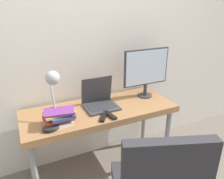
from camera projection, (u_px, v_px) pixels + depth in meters
name	position (u px, v px, depth m)	size (l,w,h in m)	color
wall_back	(85.00, 39.00, 2.11)	(8.00, 0.05, 2.60)	silver
desk	(100.00, 115.00, 2.07)	(1.43, 0.56, 0.71)	#996B42
laptop	(100.00, 101.00, 2.06)	(0.30, 0.26, 0.27)	#38383D
monitor	(146.00, 69.00, 2.20)	(0.50, 0.15, 0.50)	#333338
desk_lamp	(53.00, 85.00, 1.69)	(0.13, 0.29, 0.45)	#4C4C51
book_stack	(59.00, 117.00, 1.76)	(0.26, 0.20, 0.12)	silver
tv_remote	(103.00, 117.00, 1.86)	(0.11, 0.14, 0.02)	black
media_remote	(110.00, 115.00, 1.90)	(0.07, 0.17, 0.02)	black
game_controller	(51.00, 128.00, 1.69)	(0.14, 0.09, 0.04)	black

